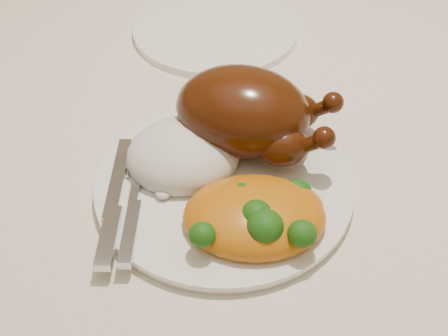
{
  "coord_description": "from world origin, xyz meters",
  "views": [
    {
      "loc": [
        0.09,
        -0.58,
        1.23
      ],
      "look_at": [
        0.11,
        -0.13,
        0.8
      ],
      "focal_mm": 50.0,
      "sensor_mm": 36.0,
      "label": 1
    }
  ],
  "objects_px": {
    "dining_table": "(140,175)",
    "roast_chicken": "(247,112)",
    "dinner_plate": "(224,186)",
    "side_plate": "(216,29)"
  },
  "relations": [
    {
      "from": "side_plate",
      "to": "roast_chicken",
      "type": "height_order",
      "value": "roast_chicken"
    },
    {
      "from": "dining_table",
      "to": "roast_chicken",
      "type": "distance_m",
      "value": 0.22
    },
    {
      "from": "dining_table",
      "to": "dinner_plate",
      "type": "xyz_separation_m",
      "value": [
        0.11,
        -0.13,
        0.11
      ]
    },
    {
      "from": "dining_table",
      "to": "roast_chicken",
      "type": "bearing_deg",
      "value": -28.7
    },
    {
      "from": "dining_table",
      "to": "roast_chicken",
      "type": "relative_size",
      "value": 8.42
    },
    {
      "from": "dining_table",
      "to": "dinner_plate",
      "type": "bearing_deg",
      "value": -50.93
    },
    {
      "from": "dinner_plate",
      "to": "side_plate",
      "type": "relative_size",
      "value": 1.14
    },
    {
      "from": "dinner_plate",
      "to": "side_plate",
      "type": "height_order",
      "value": "same"
    },
    {
      "from": "dinner_plate",
      "to": "dining_table",
      "type": "bearing_deg",
      "value": 129.07
    },
    {
      "from": "side_plate",
      "to": "dining_table",
      "type": "bearing_deg",
      "value": -119.99
    }
  ]
}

